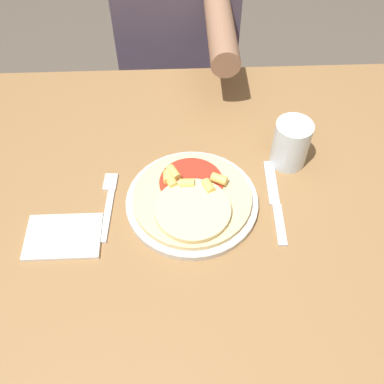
{
  "coord_description": "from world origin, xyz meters",
  "views": [
    {
      "loc": [
        -0.07,
        -0.54,
        1.5
      ],
      "look_at": [
        -0.04,
        0.02,
        0.79
      ],
      "focal_mm": 42.0,
      "sensor_mm": 36.0,
      "label": 1
    }
  ],
  "objects_px": {
    "dining_table": "(212,238)",
    "person_diner": "(178,36)",
    "plate": "(192,202)",
    "fork": "(109,201)",
    "drinking_glass": "(291,144)",
    "pizza": "(192,198)",
    "knife": "(275,202)"
  },
  "relations": [
    {
      "from": "pizza",
      "to": "fork",
      "type": "relative_size",
      "value": 1.39
    },
    {
      "from": "person_diner",
      "to": "fork",
      "type": "bearing_deg",
      "value": -103.03
    },
    {
      "from": "plate",
      "to": "knife",
      "type": "bearing_deg",
      "value": -1.6
    },
    {
      "from": "pizza",
      "to": "dining_table",
      "type": "bearing_deg",
      "value": -25.03
    },
    {
      "from": "plate",
      "to": "fork",
      "type": "distance_m",
      "value": 0.17
    },
    {
      "from": "pizza",
      "to": "knife",
      "type": "relative_size",
      "value": 1.11
    },
    {
      "from": "fork",
      "to": "plate",
      "type": "bearing_deg",
      "value": -4.17
    },
    {
      "from": "plate",
      "to": "drinking_glass",
      "type": "relative_size",
      "value": 2.51
    },
    {
      "from": "drinking_glass",
      "to": "person_diner",
      "type": "relative_size",
      "value": 0.09
    },
    {
      "from": "fork",
      "to": "person_diner",
      "type": "distance_m",
      "value": 0.7
    },
    {
      "from": "knife",
      "to": "drinking_glass",
      "type": "distance_m",
      "value": 0.14
    },
    {
      "from": "fork",
      "to": "knife",
      "type": "bearing_deg",
      "value": -2.89
    },
    {
      "from": "plate",
      "to": "drinking_glass",
      "type": "bearing_deg",
      "value": 27.39
    },
    {
      "from": "plate",
      "to": "fork",
      "type": "xyz_separation_m",
      "value": [
        -0.17,
        0.01,
        -0.0
      ]
    },
    {
      "from": "dining_table",
      "to": "drinking_glass",
      "type": "relative_size",
      "value": 11.53
    },
    {
      "from": "drinking_glass",
      "to": "person_diner",
      "type": "height_order",
      "value": "person_diner"
    },
    {
      "from": "plate",
      "to": "pizza",
      "type": "distance_m",
      "value": 0.02
    },
    {
      "from": "dining_table",
      "to": "person_diner",
      "type": "xyz_separation_m",
      "value": [
        -0.06,
        0.72,
        0.05
      ]
    },
    {
      "from": "plate",
      "to": "person_diner",
      "type": "bearing_deg",
      "value": 91.37
    },
    {
      "from": "pizza",
      "to": "drinking_glass",
      "type": "xyz_separation_m",
      "value": [
        0.22,
        0.12,
        0.03
      ]
    },
    {
      "from": "plate",
      "to": "knife",
      "type": "height_order",
      "value": "plate"
    },
    {
      "from": "plate",
      "to": "drinking_glass",
      "type": "distance_m",
      "value": 0.25
    },
    {
      "from": "fork",
      "to": "drinking_glass",
      "type": "relative_size",
      "value": 1.61
    },
    {
      "from": "plate",
      "to": "knife",
      "type": "distance_m",
      "value": 0.17
    },
    {
      "from": "plate",
      "to": "knife",
      "type": "xyz_separation_m",
      "value": [
        0.17,
        -0.0,
        -0.0
      ]
    },
    {
      "from": "dining_table",
      "to": "knife",
      "type": "distance_m",
      "value": 0.17
    },
    {
      "from": "pizza",
      "to": "plate",
      "type": "bearing_deg",
      "value": 84.82
    },
    {
      "from": "plate",
      "to": "fork",
      "type": "relative_size",
      "value": 1.56
    },
    {
      "from": "drinking_glass",
      "to": "dining_table",
      "type": "bearing_deg",
      "value": -141.96
    },
    {
      "from": "drinking_glass",
      "to": "person_diner",
      "type": "xyz_separation_m",
      "value": [
        -0.24,
        0.58,
        -0.1
      ]
    },
    {
      "from": "dining_table",
      "to": "drinking_glass",
      "type": "xyz_separation_m",
      "value": [
        0.18,
        0.14,
        0.15
      ]
    },
    {
      "from": "dining_table",
      "to": "plate",
      "type": "height_order",
      "value": "plate"
    }
  ]
}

